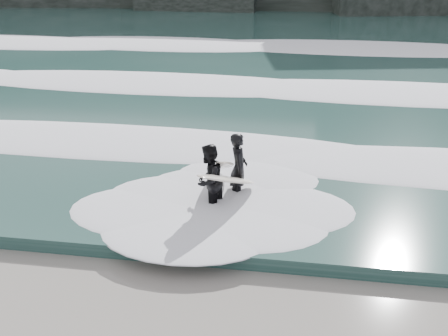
{
  "coord_description": "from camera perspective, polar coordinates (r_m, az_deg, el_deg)",
  "views": [
    {
      "loc": [
        1.99,
        -5.98,
        5.79
      ],
      "look_at": [
        0.13,
        5.59,
        1.0
      ],
      "focal_mm": 45.0,
      "sensor_mm": 36.0,
      "label": 1
    }
  ],
  "objects": [
    {
      "name": "surfer_left",
      "position": [
        13.05,
        1.12,
        0.04
      ],
      "size": [
        1.1,
        1.98,
        1.71
      ],
      "color": "black",
      "rests_on": "ground"
    },
    {
      "name": "foam_mid",
      "position": [
        22.71,
        3.88,
        8.52
      ],
      "size": [
        60.0,
        4.0,
        0.24
      ],
      "primitive_type": "ellipsoid",
      "color": "white",
      "rests_on": "sea"
    },
    {
      "name": "foam_far",
      "position": [
        31.5,
        5.5,
        12.39
      ],
      "size": [
        60.0,
        4.8,
        0.3
      ],
      "primitive_type": "ellipsoid",
      "color": "white",
      "rests_on": "sea"
    },
    {
      "name": "foam_near",
      "position": [
        16.04,
        1.46,
        2.6
      ],
      "size": [
        60.0,
        3.2,
        0.2
      ],
      "primitive_type": "ellipsoid",
      "color": "white",
      "rests_on": "sea"
    },
    {
      "name": "sea",
      "position": [
        35.49,
        5.95,
        12.99
      ],
      "size": [
        90.0,
        52.0,
        0.3
      ],
      "primitive_type": "cube",
      "color": "#24443F",
      "rests_on": "ground"
    },
    {
      "name": "surfer_right",
      "position": [
        12.4,
        -1.25,
        -1.26
      ],
      "size": [
        1.57,
        2.24,
        1.67
      ],
      "color": "black",
      "rests_on": "ground"
    }
  ]
}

